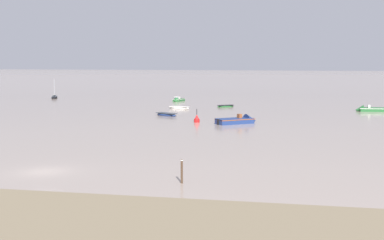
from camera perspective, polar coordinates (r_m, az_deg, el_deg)
name	(u,v)px	position (r m, az deg, el deg)	size (l,w,h in m)	color
ground_plane	(45,172)	(49.98, -15.29, -5.29)	(800.00, 800.00, 0.00)	gray
sailboat_moored_0	(54,98)	(139.76, -14.32, 2.32)	(2.81, 4.62, 4.95)	black
motorboat_moored_1	(178,100)	(126.18, -1.52, 2.10)	(2.38, 4.51, 1.63)	#23602D
rowboat_moored_0	(167,115)	(94.70, -2.71, 0.57)	(4.50, 3.45, 0.69)	navy
motorboat_moored_3	(240,121)	(83.88, 5.12, -0.14)	(6.74, 5.93, 2.31)	navy
rowboat_moored_2	(226,106)	(111.67, 3.56, 1.46)	(3.72, 3.13, 0.58)	#23602D
rowboat_moored_3	(179,108)	(107.63, -1.35, 1.29)	(4.39, 2.30, 0.66)	white
motorboat_moored_5	(368,110)	(107.70, 18.11, 1.02)	(5.80, 2.25, 1.94)	#23602D
channel_buoy	(197,119)	(84.91, 0.51, 0.07)	(0.90, 0.90, 2.30)	red
mooring_post_left	(182,172)	(43.70, -1.09, -5.52)	(0.22, 0.22, 2.16)	#473323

